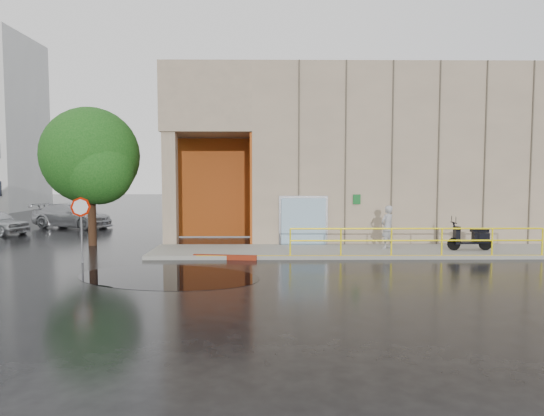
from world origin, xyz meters
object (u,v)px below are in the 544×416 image
Objects in this scene: car_c at (72,216)px; stop_sign at (81,215)px; red_curb at (225,257)px; tree_near at (92,159)px; person at (387,227)px; scooter at (471,231)px.

stop_sign is at bearing -138.05° from car_c.
red_curb is (5.09, 0.58, -1.65)m from stop_sign.
tree_near reaches higher than stop_sign.
person is 13.01m from tree_near.
person is 1.00× the size of scooter.
scooter reaches higher than red_curb.
stop_sign reaches higher than person.
person is at bearing -5.72° from stop_sign.
tree_near is at bearing 171.75° from scooter.
person is at bearing 14.10° from red_curb.
person is at bearing 171.94° from scooter.
tree_near reaches higher than red_curb.
red_curb is at bearing -21.40° from person.
tree_near is at bearing -133.21° from car_c.
person reaches higher than red_curb.
red_curb is at bearing -118.53° from car_c.
person is 11.80m from stop_sign.
red_curb is (-6.48, -1.63, -0.94)m from person.
car_c is at bearing 118.04° from tree_near.
stop_sign is 4.70m from tree_near.
car_c is 0.80× the size of tree_near.
person is 0.74× the size of stop_sign.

